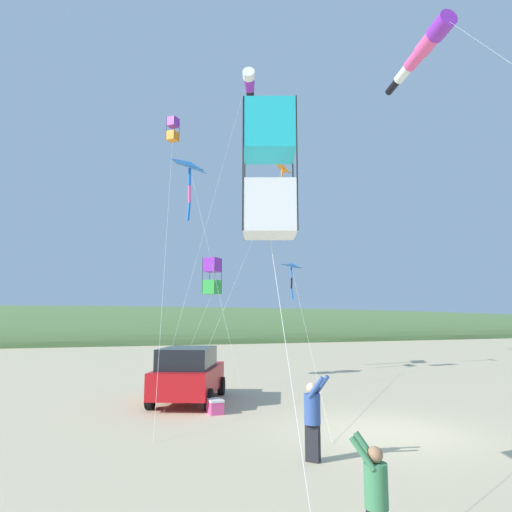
{
  "coord_description": "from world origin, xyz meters",
  "views": [
    {
      "loc": [
        10.03,
        -7.22,
        2.78
      ],
      "look_at": [
        -9.68,
        0.12,
        5.76
      ],
      "focal_mm": 31.85,
      "sensor_mm": 36.0,
      "label": 1
    }
  ],
  "objects": [
    {
      "name": "ground_plane",
      "position": [
        0.0,
        0.0,
        0.0
      ],
      "size": [
        600.0,
        600.0,
        0.0
      ],
      "primitive_type": "plane",
      "color": "#C6B58C"
    },
    {
      "name": "dune_ridge_grassy",
      "position": [
        -55.0,
        0.0,
        0.0
      ],
      "size": [
        28.0,
        240.0,
        9.32
      ],
      "primitive_type": "ellipsoid",
      "color": "#567A42",
      "rests_on": "ground_plane"
    },
    {
      "name": "parked_car",
      "position": [
        -5.82,
        -3.8,
        0.95
      ],
      "size": [
        4.68,
        3.43,
        1.85
      ],
      "color": "red",
      "rests_on": "ground_plane"
    },
    {
      "name": "cooler_box",
      "position": [
        -3.65,
        -3.45,
        0.21
      ],
      "size": [
        0.62,
        0.42,
        0.42
      ],
      "color": "#EF4C93",
      "rests_on": "ground_plane"
    },
    {
      "name": "person_child_green_jacket",
      "position": [
        1.57,
        -2.86,
        0.92
      ],
      "size": [
        0.6,
        0.59,
        1.68
      ],
      "color": "#232328",
      "rests_on": "ground_plane"
    },
    {
      "name": "person_child_grey_jacket",
      "position": [
        5.22,
        -3.94,
        0.78
      ],
      "size": [
        0.5,
        0.51,
        1.43
      ],
      "color": "#232328",
      "rests_on": "ground_plane"
    },
    {
      "name": "kite_box_magenta_far_left",
      "position": [
        3.51,
        -4.57,
        5.17
      ],
      "size": [
        3.0,
        1.08,
        6.23
      ],
      "color": "#1EB7C6",
      "rests_on": "ground_plane"
    },
    {
      "name": "kite_windsock_long_streamer_left",
      "position": [
        -18.84,
        3.03,
        19.59
      ],
      "size": [
        14.55,
        8.84,
        20.35
      ],
      "color": "white",
      "rests_on": "ground_plane"
    },
    {
      "name": "kite_box_blue_topmost",
      "position": [
        -11.27,
        -1.57,
        4.9
      ],
      "size": [
        7.7,
        3.86,
        5.78
      ],
      "color": "purple",
      "rests_on": "ground_plane"
    },
    {
      "name": "kite_box_red_high_left",
      "position": [
        -11.32,
        -3.65,
        12.08
      ],
      "size": [
        10.73,
        2.32,
        12.7
      ],
      "color": "purple",
      "rests_on": "ground_plane"
    },
    {
      "name": "kite_windsock_striped_overhead",
      "position": [
        -2.71,
        4.35,
        13.03
      ],
      "size": [
        15.14,
        2.49,
        13.53
      ],
      "color": "purple",
      "rests_on": "ground_plane"
    },
    {
      "name": "kite_delta_black_fish_shape",
      "position": [
        -13.05,
        3.03,
        11.48
      ],
      "size": [
        9.2,
        7.97,
        11.92
      ],
      "color": "orange",
      "rests_on": "ground_plane"
    },
    {
      "name": "kite_delta_long_streamer_right",
      "position": [
        -13.66,
        -2.25,
        11.12
      ],
      "size": [
        6.67,
        2.59,
        11.63
      ],
      "color": "blue",
      "rests_on": "ground_plane"
    },
    {
      "name": "kite_delta_small_distant",
      "position": [
        -12.66,
        3.34,
        5.73
      ],
      "size": [
        14.03,
        5.95,
        6.0
      ],
      "color": "blue",
      "rests_on": "ground_plane"
    }
  ]
}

